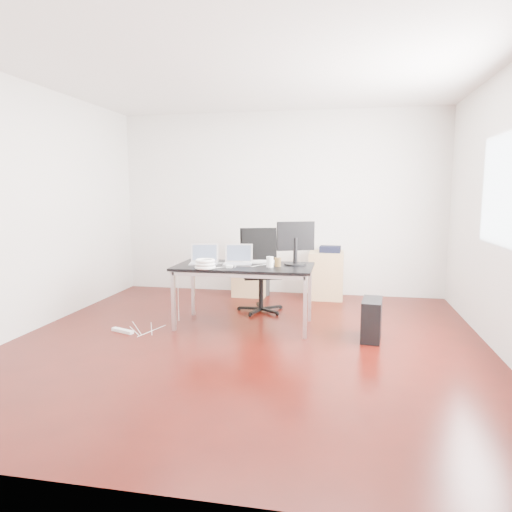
% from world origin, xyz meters
% --- Properties ---
extents(room_shell, '(5.00, 5.00, 5.00)m').
position_xyz_m(room_shell, '(0.04, 0.00, 1.40)').
color(room_shell, '#320905').
rests_on(room_shell, ground).
extents(desk, '(1.60, 0.80, 0.73)m').
position_xyz_m(desk, '(-0.15, 0.59, 0.68)').
color(desk, black).
rests_on(desk, ground).
extents(office_chair, '(0.60, 0.62, 1.08)m').
position_xyz_m(office_chair, '(-0.10, 1.35, 0.61)').
color(office_chair, black).
rests_on(office_chair, ground).
extents(filing_cabinet_left, '(0.50, 0.50, 0.70)m').
position_xyz_m(filing_cabinet_left, '(-0.40, 2.23, 0.35)').
color(filing_cabinet_left, tan).
rests_on(filing_cabinet_left, ground).
extents(filing_cabinet_right, '(0.50, 0.50, 0.70)m').
position_xyz_m(filing_cabinet_right, '(0.75, 2.23, 0.35)').
color(filing_cabinet_right, tan).
rests_on(filing_cabinet_right, ground).
extents(pc_tower, '(0.25, 0.47, 0.44)m').
position_xyz_m(pc_tower, '(1.31, 0.35, 0.22)').
color(pc_tower, black).
rests_on(pc_tower, ground).
extents(wastebasket, '(0.30, 0.30, 0.28)m').
position_xyz_m(wastebasket, '(-0.23, 2.25, 0.14)').
color(wastebasket, black).
rests_on(wastebasket, ground).
extents(power_strip, '(0.30, 0.16, 0.04)m').
position_xyz_m(power_strip, '(-1.46, 0.08, 0.02)').
color(power_strip, white).
rests_on(power_strip, ground).
extents(laptop_left, '(0.37, 0.32, 0.23)m').
position_xyz_m(laptop_left, '(-0.65, 0.63, 0.79)').
color(laptop_left, silver).
rests_on(laptop_left, desk).
extents(laptop_right, '(0.36, 0.29, 0.23)m').
position_xyz_m(laptop_right, '(-0.24, 0.67, 0.79)').
color(laptop_right, silver).
rests_on(laptop_right, desk).
extents(monitor, '(0.43, 0.26, 0.51)m').
position_xyz_m(monitor, '(0.43, 0.75, 1.01)').
color(monitor, black).
rests_on(monitor, desk).
extents(keyboard, '(0.46, 0.24, 0.02)m').
position_xyz_m(keyboard, '(0.01, 0.84, 0.74)').
color(keyboard, white).
rests_on(keyboard, desk).
extents(cup_white, '(0.09, 0.09, 0.12)m').
position_xyz_m(cup_white, '(0.17, 0.52, 0.79)').
color(cup_white, white).
rests_on(cup_white, desk).
extents(cup_brown, '(0.09, 0.09, 0.10)m').
position_xyz_m(cup_brown, '(0.25, 0.60, 0.78)').
color(cup_brown, '#543D1C').
rests_on(cup_brown, desk).
extents(cable_coil, '(0.24, 0.24, 0.11)m').
position_xyz_m(cable_coil, '(-0.53, 0.29, 0.78)').
color(cable_coil, white).
rests_on(cable_coil, desk).
extents(power_adapter, '(0.08, 0.08, 0.03)m').
position_xyz_m(power_adapter, '(-0.28, 0.40, 0.74)').
color(power_adapter, white).
rests_on(power_adapter, desk).
extents(speaker, '(0.10, 0.09, 0.18)m').
position_xyz_m(speaker, '(-0.48, 2.22, 0.79)').
color(speaker, '#9E9E9E').
rests_on(speaker, filing_cabinet_left).
extents(navy_garment, '(0.31, 0.26, 0.09)m').
position_xyz_m(navy_garment, '(0.80, 2.20, 0.74)').
color(navy_garment, black).
rests_on(navy_garment, filing_cabinet_right).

